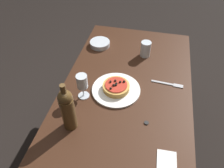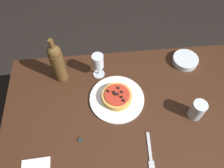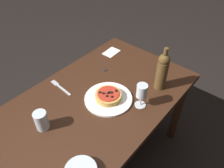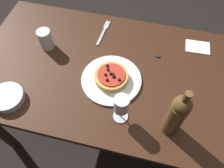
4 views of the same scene
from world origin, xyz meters
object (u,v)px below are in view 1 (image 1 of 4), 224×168
Objects in this scene: dining_table at (127,95)px; bottle_cap at (146,123)px; pizza at (116,87)px; wine_glass at (82,83)px; side_bowl at (100,44)px; water_cup at (146,49)px; wine_bottle at (68,109)px; dinner_plate at (116,90)px; fork at (169,84)px.

dining_table is 54.31× the size of bottle_cap.
wine_glass is at bearing 115.78° from pizza.
bottle_cap is (-0.63, -0.42, -0.01)m from side_bowl.
water_cup reaches higher than dining_table.
wine_glass is (-0.15, 0.23, 0.20)m from dining_table.
water_cup is (0.32, -0.07, 0.15)m from dining_table.
wine_bottle is 0.74m from side_bowl.
pizza reaches higher than bottle_cap.
bottle_cap is at bearing -106.74° from wine_glass.
fork is (0.12, -0.31, -0.00)m from dinner_plate.
wine_bottle reaches higher than side_bowl.
bottle_cap is at bearing -146.48° from side_bowl.
wine_bottle is at bearing 149.09° from dinner_plate.
dining_table is 4.46× the size of wine_bottle.
bottle_cap reaches higher than fork.
dining_table is 6.72× the size of fork.
pizza is at bearing -30.90° from wine_bottle.
dining_table is 0.13m from dinner_plate.
wine_glass is 0.52m from side_bowl.
wine_bottle is (-0.30, 0.18, 0.10)m from pizza.
side_bowl is 0.61m from fork.
side_bowl reaches higher than dinner_plate.
bottle_cap is at bearing -134.28° from pizza.
water_cup reaches higher than pizza.
dining_table is 0.31m from bottle_cap.
wine_bottle reaches higher than dinner_plate.
water_cup is at bearing -98.20° from side_bowl.
side_bowl is 0.76× the size of fork.
dinner_plate is 1.49× the size of fork.
wine_glass is at bearing 122.01° from dining_table.
dinner_plate is 0.99× the size of wine_bottle.
dinner_plate is at bearing 136.56° from dining_table.
dinner_plate is 0.41m from water_cup.
dinner_plate is 1.82× the size of pizza.
pizza is 1.01× the size of wine_glass.
wine_glass is at bearing 115.76° from dinner_plate.
wine_glass is 6.55× the size of bottle_cap.
fork is (0.06, -0.25, 0.10)m from dining_table.
side_bowl is 6.17× the size of bottle_cap.
dining_table is 4.50× the size of dinner_plate.
water_cup is (0.47, -0.30, -0.05)m from wine_glass.
wine_glass reaches higher than pizza.
dining_table is 11.87× the size of water_cup.
fork is at bearing -49.53° from wine_bottle.
dinner_plate reaches higher than fork.
wine_bottle is at bearing 104.28° from bottle_cap.
side_bowl is at bearing 81.80° from water_cup.
dining_table is 0.47m from side_bowl.
fork is (-0.31, -0.52, -0.01)m from side_bowl.
dinner_plate is 1.96× the size of side_bowl.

